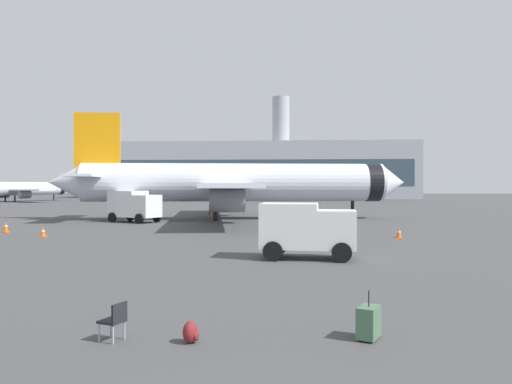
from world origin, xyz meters
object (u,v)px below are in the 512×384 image
object	(u,v)px
safety_cone_far	(399,233)
traveller_backpack	(191,333)
safety_cone_outer	(6,227)
cargo_van	(307,228)
safety_cone_near	(43,232)
airplane_taxiing	(16,189)
safety_cone_mid	(209,212)
gate_chair	(115,319)
airplane_at_gate	(233,183)
service_truck	(134,205)
rolling_suitcase	(369,322)

from	to	relation	value
safety_cone_far	traveller_backpack	xyz separation A→B (m)	(-8.91, -22.94, -0.10)
safety_cone_outer	traveller_backpack	bearing A→B (deg)	-52.59
cargo_van	traveller_backpack	bearing A→B (deg)	-101.91
safety_cone_near	traveller_backpack	size ratio (longest dim) A/B	1.43
airplane_taxiing	safety_cone_mid	distance (m)	64.74
airplane_taxiing	safety_cone_mid	xyz separation A→B (m)	(47.62, -43.80, -2.25)
safety_cone_near	gate_chair	bearing A→B (deg)	-59.47
safety_cone_far	gate_chair	bearing A→B (deg)	-114.84
airplane_taxiing	safety_cone_near	xyz separation A→B (m)	(40.66, -67.94, -2.28)
gate_chair	safety_cone_far	bearing A→B (deg)	65.16
airplane_at_gate	traveller_backpack	size ratio (longest dim) A/B	74.35
service_truck	rolling_suitcase	bearing A→B (deg)	-64.33
safety_cone_far	safety_cone_near	bearing A→B (deg)	-176.91
traveller_backpack	gate_chair	bearing A→B (deg)	179.90
airplane_taxiing	rolling_suitcase	world-z (taller)	airplane_taxiing
airplane_taxiing	traveller_backpack	distance (m)	105.25
safety_cone_outer	rolling_suitcase	world-z (taller)	rolling_suitcase
service_truck	traveller_backpack	size ratio (longest dim) A/B	11.00
safety_cone_far	gate_chair	distance (m)	25.28
safety_cone_near	airplane_taxiing	bearing A→B (deg)	120.90
safety_cone_outer	safety_cone_far	bearing A→B (deg)	-3.26
airplane_taxiing	safety_cone_far	xyz separation A→B (m)	(64.06, -66.68, -2.29)
safety_cone_mid	safety_cone_far	distance (m)	28.17
safety_cone_far	rolling_suitcase	bearing A→B (deg)	-102.58
service_truck	safety_cone_outer	world-z (taller)	service_truck
cargo_van	traveller_backpack	size ratio (longest dim) A/B	9.43
service_truck	traveller_backpack	world-z (taller)	service_truck
service_truck	cargo_van	distance (m)	27.03
service_truck	rolling_suitcase	size ratio (longest dim) A/B	4.80
safety_cone_far	airplane_taxiing	bearing A→B (deg)	133.85
safety_cone_mid	gate_chair	distance (m)	46.18
safety_cone_mid	safety_cone_outer	size ratio (longest dim) A/B	0.93
safety_cone_near	safety_cone_mid	size ratio (longest dim) A/B	0.90
airplane_taxiing	gate_chair	xyz separation A→B (m)	(53.44, -89.61, -2.13)
service_truck	cargo_van	xyz separation A→B (m)	(15.48, -22.16, -0.16)
cargo_van	safety_cone_near	size ratio (longest dim) A/B	6.58
traveller_backpack	safety_cone_near	bearing A→B (deg)	123.77
service_truck	cargo_van	size ratio (longest dim) A/B	1.17
safety_cone_mid	airplane_taxiing	bearing A→B (deg)	137.39
safety_cone_far	safety_cone_outer	distance (m)	27.70
safety_cone_near	traveller_backpack	distance (m)	26.08
service_truck	airplane_at_gate	bearing A→B (deg)	28.99
airplane_at_gate	safety_cone_near	bearing A→B (deg)	-119.54
cargo_van	gate_chair	world-z (taller)	cargo_van
airplane_taxiing	traveller_backpack	bearing A→B (deg)	-58.39
safety_cone_far	service_truck	bearing A→B (deg)	150.42
cargo_van	airplane_taxiing	bearing A→B (deg)	127.10
airplane_at_gate	safety_cone_mid	xyz separation A→B (m)	(-3.41, 5.83, -3.28)
cargo_van	traveller_backpack	distance (m)	13.41
safety_cone_mid	traveller_backpack	world-z (taller)	safety_cone_mid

